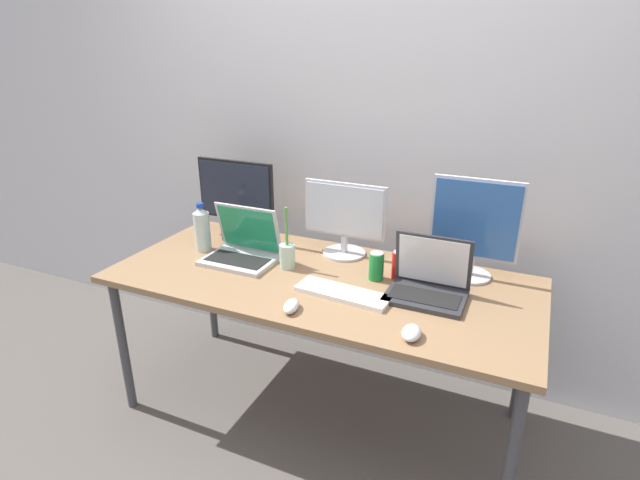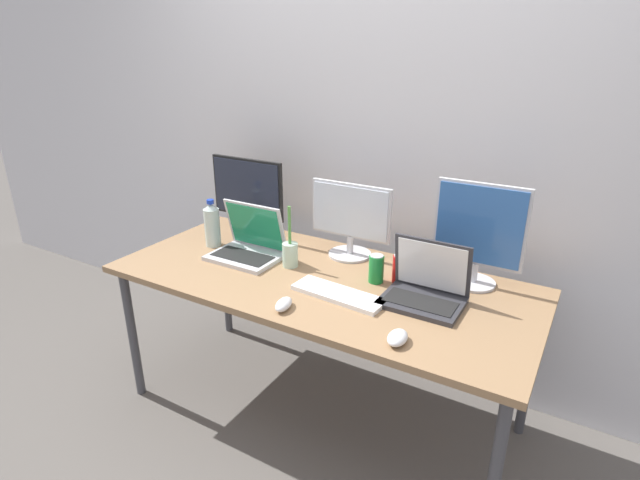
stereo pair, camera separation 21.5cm
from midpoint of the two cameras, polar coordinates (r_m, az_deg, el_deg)
name	(u,v)px [view 2 (the right image)]	position (r m, az deg, el deg)	size (l,w,h in m)	color
ground_plane	(320,410)	(2.64, 2.47, -18.96)	(16.00, 16.00, 0.00)	#5B5651
wall_back	(380,132)	(2.57, 9.30, 12.10)	(7.00, 0.08, 2.60)	silver
work_desk	(320,288)	(2.25, 2.75, -5.59)	(1.89, 0.83, 0.74)	#424247
monitor_left	(248,194)	(2.64, -5.98, 5.26)	(0.44, 0.18, 0.42)	black
monitor_center	(351,219)	(2.39, 6.19, 2.37)	(0.41, 0.21, 0.36)	silver
monitor_right	(479,233)	(2.21, 20.39, 0.74)	(0.38, 0.19, 0.45)	silver
laptop_silver	(249,245)	(2.43, -5.64, -0.62)	(0.33, 0.25, 0.26)	silver
laptop_secondary	(425,288)	(2.07, 14.91, -5.41)	(0.32, 0.24, 0.25)	#2D2D33
keyboard_main	(338,294)	(2.07, 5.12, -6.28)	(0.40, 0.13, 0.02)	white
mouse_by_keyboard	(284,304)	(1.97, -1.04, -7.44)	(0.06, 0.11, 0.04)	silver
mouse_by_laptop	(397,338)	(1.80, 12.31, -10.95)	(0.07, 0.11, 0.04)	silver
water_bottle	(212,225)	(2.57, -9.91, 1.69)	(0.08, 0.08, 0.25)	silver
soda_can_near_keyboard	(400,269)	(2.21, 11.91, -3.28)	(0.07, 0.07, 0.13)	red
soda_can_by_laptop	(376,269)	(2.19, 9.27, -3.32)	(0.07, 0.07, 0.13)	#197F33
bamboo_vase	(290,253)	(2.31, -0.77, -1.58)	(0.07, 0.07, 0.29)	#B2D1B7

